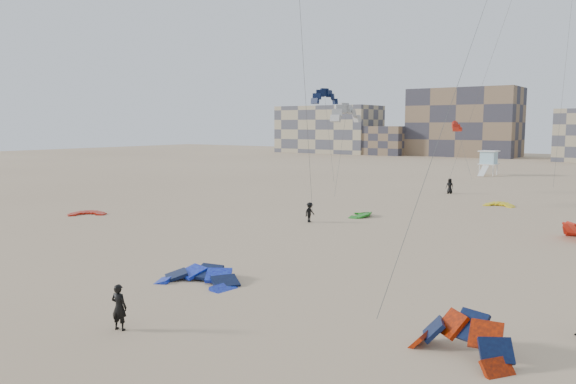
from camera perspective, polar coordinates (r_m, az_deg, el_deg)
The scene contains 16 objects.
ground at distance 26.77m, azimuth -12.71°, elevation -11.49°, with size 320.00×320.00×0.00m, color tan.
kite_ground_blue at distance 30.53m, azimuth -9.15°, elevation -9.11°, with size 4.59×4.66×1.30m, color blue, non-canonical shape.
kite_ground_orange at distance 22.07m, azimuth 17.12°, elevation -15.68°, with size 3.86×3.10×2.40m, color red, non-canonical shape.
kite_ground_red at distance 55.74m, azimuth -19.73°, elevation -2.18°, with size 3.00×3.17×0.46m, color red, non-canonical shape.
kite_ground_green at distance 52.03m, azimuth 7.30°, elevation -2.45°, with size 2.85×2.98×0.73m, color #137A13, non-canonical shape.
kite_ground_yellow at distance 61.95m, azimuth 20.64°, elevation -1.35°, with size 2.78×2.89×0.67m, color #F9F20E, non-canonical shape.
kitesurfer_main at distance 24.31m, azimuth -16.79°, elevation -11.13°, with size 0.70×0.46×1.92m, color black.
kitesurfer_c at distance 48.33m, azimuth 2.22°, elevation -2.08°, with size 1.12×0.64×1.73m, color black.
kitesurfer_e at distance 71.20m, azimuth 16.11°, elevation 0.59°, with size 0.91×0.60×1.87m, color black.
kite_fly_grey at distance 59.27m, azimuth 5.90°, elevation 7.80°, with size 4.51×4.48×9.74m.
kite_fly_navy at distance 70.66m, azimuth 3.78°, elevation 9.49°, with size 4.53×4.58×11.80m.
kite_fly_red at distance 86.93m, azimuth 16.76°, elevation 6.32°, with size 6.18×7.90×8.22m.
lifeguard_tower_far at distance 99.41m, azimuth 19.70°, elevation 2.79°, with size 2.95×5.60×4.10m.
condo_west_a at distance 171.76m, azimuth 4.15°, elevation 6.36°, with size 30.00×15.00×14.00m, color tan.
condo_west_b at distance 158.64m, azimuth 17.47°, elevation 6.75°, with size 28.00×14.00×18.00m, color #775F48.
condo_fill_left at distance 160.54m, azimuth 9.91°, elevation 5.17°, with size 12.00×10.00×8.00m, color #775F48.
Camera 1 is at (19.04, -16.87, 8.33)m, focal length 35.00 mm.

